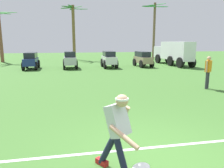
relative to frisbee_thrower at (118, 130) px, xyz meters
name	(u,v)px	position (x,y,z in m)	size (l,w,h in m)	color
ground_plane	(156,160)	(0.82, 0.27, -0.80)	(80.00, 80.00, 0.00)	#3F702E
field_line_paint	(147,148)	(0.82, 0.75, -0.80)	(23.54, 0.09, 0.01)	white
frisbee_thrower	(118,130)	(0.00, 0.00, 0.00)	(0.61, 1.03, 1.43)	#191E38
frisbee_in_flight	(141,168)	(0.22, -0.62, -0.35)	(0.33, 0.33, 0.07)	white
teammate_near_sideline	(208,69)	(5.70, 5.89, 0.14)	(0.44, 0.36, 1.56)	#33333D
parked_car_slot_a	(31,60)	(-3.89, 15.40, -0.08)	(1.18, 2.42, 1.34)	navy
parked_car_slot_b	(70,59)	(-0.76, 15.27, -0.06)	(1.20, 2.37, 1.40)	#B7BABF
parked_car_slot_c	(109,59)	(2.54, 15.16, -0.06)	(1.18, 2.36, 1.40)	silver
parked_car_slot_d	(143,59)	(5.64, 15.30, -0.08)	(1.28, 2.45, 1.34)	#998466
box_truck	(173,52)	(8.89, 15.99, 0.43)	(1.67, 5.96, 2.20)	silver
palm_tree_far_left	(0,31)	(-7.97, 22.21, 2.51)	(3.62, 3.45, 5.50)	brown
palm_tree_left_of_centre	(74,27)	(-0.20, 24.23, 3.06)	(3.40, 3.32, 6.45)	brown
palm_tree_right_of_centre	(154,25)	(9.54, 22.74, 3.33)	(3.32, 3.27, 6.78)	brown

